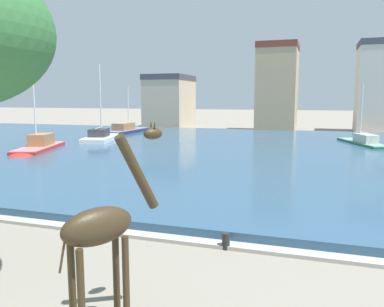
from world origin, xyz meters
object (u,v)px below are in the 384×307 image
(sailboat_green, at_px, (360,143))
(mooring_bollard, at_px, (226,241))
(sailboat_navy, at_px, (129,131))
(giraffe_statue, at_px, (104,229))
(sailboat_red, at_px, (37,149))
(sailboat_white, at_px, (102,139))

(sailboat_green, relative_size, mooring_bollard, 17.06)
(sailboat_green, distance_m, sailboat_navy, 25.71)
(giraffe_statue, distance_m, sailboat_red, 25.94)
(sailboat_navy, relative_size, sailboat_white, 1.22)
(sailboat_red, xyz_separation_m, sailboat_green, (24.88, 12.92, -0.07))
(sailboat_green, distance_m, mooring_bollard, 28.06)
(sailboat_green, xyz_separation_m, sailboat_white, (-23.85, -4.85, 0.11))
(sailboat_white, bearing_deg, mooring_bollard, -51.94)
(giraffe_statue, height_order, mooring_bollard, giraffe_statue)
(sailboat_red, distance_m, sailboat_white, 8.13)
(giraffe_statue, bearing_deg, sailboat_navy, 116.38)
(giraffe_statue, distance_m, sailboat_navy, 40.31)
(sailboat_green, height_order, sailboat_white, sailboat_white)
(giraffe_statue, distance_m, sailboat_white, 31.83)
(sailboat_red, xyz_separation_m, mooring_bollard, (18.65, -14.44, -0.27))
(giraffe_statue, height_order, sailboat_white, sailboat_white)
(sailboat_red, bearing_deg, giraffe_statue, -47.88)
(sailboat_green, bearing_deg, giraffe_statue, -103.16)
(sailboat_green, bearing_deg, mooring_bollard, -102.82)
(giraffe_statue, relative_size, sailboat_green, 0.47)
(giraffe_statue, relative_size, sailboat_navy, 0.43)
(sailboat_green, bearing_deg, sailboat_white, -168.51)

